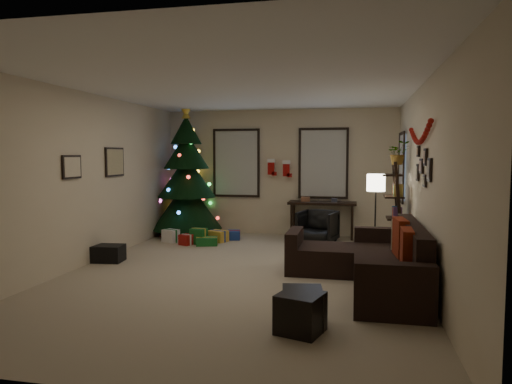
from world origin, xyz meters
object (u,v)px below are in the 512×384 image
at_px(bookshelf, 397,212).
at_px(christmas_tree, 187,182).
at_px(sofa, 372,264).
at_px(desk_chair, 318,227).
at_px(desk, 322,206).

bearing_deg(bookshelf, christmas_tree, 161.02).
relative_size(sofa, bookshelf, 1.61).
xyz_separation_m(desk_chair, bookshelf, (1.39, -1.07, 0.46)).
xyz_separation_m(christmas_tree, desk, (2.88, 0.26, -0.49)).
distance_m(desk, bookshelf, 2.18).
height_order(sofa, desk, sofa).
distance_m(sofa, bookshelf, 1.81).
distance_m(christmas_tree, desk_chair, 2.98).
bearing_deg(sofa, desk, 104.84).
xyz_separation_m(christmas_tree, sofa, (3.78, -3.13, -0.88)).
bearing_deg(desk, sofa, -75.16).
bearing_deg(desk, christmas_tree, -174.76).
bearing_deg(desk, bookshelf, -51.89).
bearing_deg(sofa, bookshelf, 75.17).
xyz_separation_m(desk, desk_chair, (-0.04, -0.65, -0.34)).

